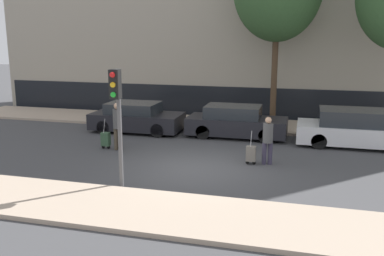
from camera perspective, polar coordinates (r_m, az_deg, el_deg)
ground_plane at (r=14.13m, az=0.50°, el=-5.43°), size 80.00×80.00×0.00m
sidewalk_near at (r=10.75m, az=-4.61°, el=-11.07°), size 28.00×2.50×0.12m
sidewalk_far at (r=20.75m, az=5.35°, el=0.51°), size 28.00×3.00×0.12m
parked_car_0 at (r=19.45m, az=-7.44°, el=1.35°), size 4.07×1.86×1.32m
parked_car_1 at (r=18.35m, az=5.86°, el=0.76°), size 4.22×1.71×1.35m
parked_car_2 at (r=17.97m, az=20.85°, el=-0.13°), size 4.49×1.90×1.45m
pedestrian_left at (r=16.35m, az=-9.90°, el=0.63°), size 0.35×0.34×1.82m
trolley_left at (r=16.77m, az=-11.44°, el=-1.47°), size 0.34×0.29×1.17m
pedestrian_right at (r=14.58m, az=10.07°, el=-1.29°), size 0.34×0.34×1.64m
trolley_right at (r=14.62m, az=7.87°, el=-3.41°), size 0.34×0.29×1.17m
traffic_light at (r=11.91m, az=-9.97°, el=3.10°), size 0.28×0.47×3.41m
parked_bicycle at (r=20.42m, az=21.19°, el=0.75°), size 1.77×0.06×0.96m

